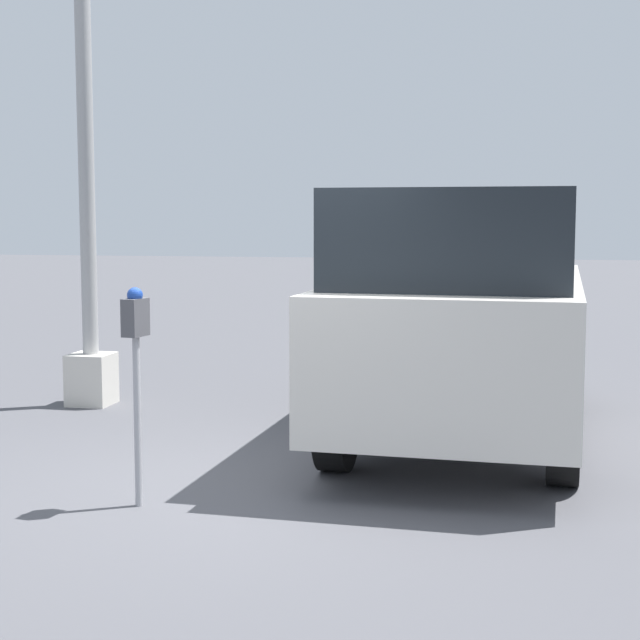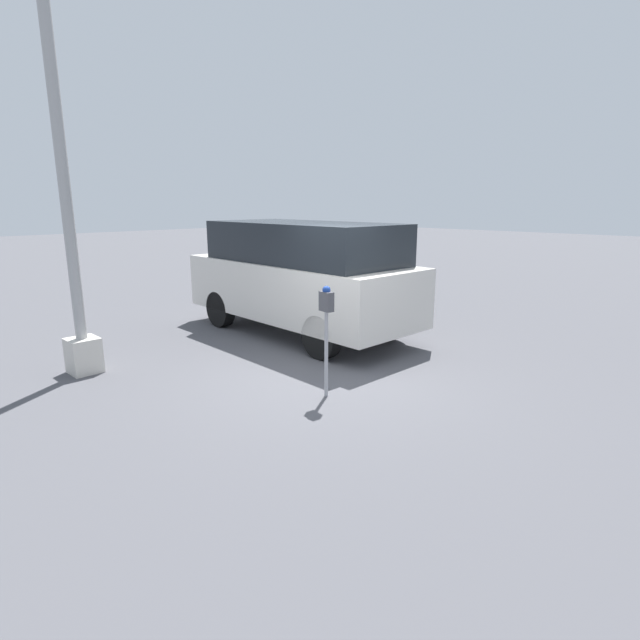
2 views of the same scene
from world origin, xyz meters
The scene contains 4 objects.
ground_plane centered at (0.00, 0.00, 0.00)m, with size 80.00×80.00×0.00m, color #4C4C51.
parking_meter_near centered at (-0.61, 0.62, 1.13)m, with size 0.22×0.14×1.53m.
lamp_post centered at (2.76, 2.55, 1.80)m, with size 0.44×0.44×5.44m.
parked_van centered at (2.10, -1.47, 1.20)m, with size 5.10×2.16×2.22m.
Camera 2 is at (-5.05, 5.26, 2.59)m, focal length 28.00 mm.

